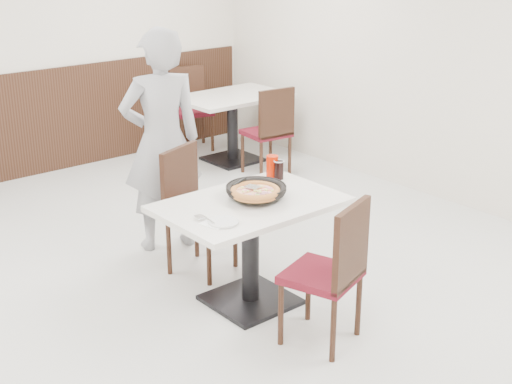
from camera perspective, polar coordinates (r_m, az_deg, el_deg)
floor at (r=4.99m, az=-3.84°, el=-9.14°), size 7.00×7.00×0.00m
wall_right at (r=6.65m, az=17.50°, el=10.26°), size 0.04×7.00×2.80m
wainscot_back at (r=7.70m, az=-19.54°, el=4.78°), size 5.90×0.03×1.10m
main_table at (r=4.87m, az=-0.45°, el=-4.90°), size 1.25×0.87×0.75m
chair_near at (r=4.41m, az=5.26°, el=-6.37°), size 0.53×0.53×0.95m
chair_far at (r=5.31m, az=-4.38°, el=-1.62°), size 0.54×0.54×0.95m
trivet at (r=4.75m, az=0.53°, el=-0.44°), size 0.13×0.13×0.04m
pizza_pan at (r=4.77m, az=0.01°, el=-0.02°), size 0.41×0.41×0.01m
pizza at (r=4.70m, az=-0.05°, el=-0.10°), size 0.33×0.33×0.02m
pizza_server at (r=4.73m, az=-0.29°, el=0.43°), size 0.10×0.11×0.00m
napkin at (r=4.39m, az=-3.21°, el=-2.49°), size 0.19×0.19×0.00m
side_plate at (r=4.38m, az=-2.63°, el=-2.40°), size 0.20×0.20×0.01m
fork at (r=4.40m, az=-3.81°, el=-2.22°), size 0.04×0.15×0.00m
cola_glass at (r=5.14m, az=1.84°, el=1.74°), size 0.07×0.07×0.13m
red_cup at (r=5.18m, az=1.31°, el=2.07°), size 0.09×0.09×0.16m
diner_person at (r=5.65m, az=-7.55°, el=4.04°), size 0.74×0.60×1.78m
bg_table_right at (r=7.96m, az=-1.90°, el=5.12°), size 1.22×0.83×0.75m
bg_chair_right_near at (r=7.48m, az=0.81°, el=4.93°), size 0.47×0.47×0.95m
bg_chair_right_far at (r=8.43m, az=-5.11°, el=6.60°), size 0.53×0.53×0.95m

